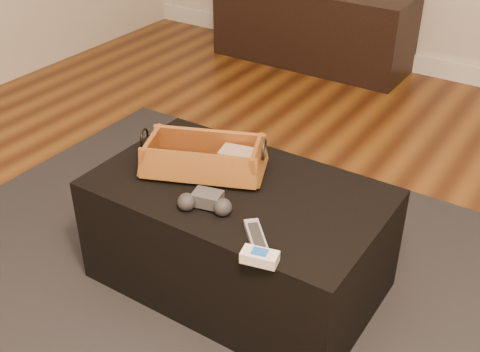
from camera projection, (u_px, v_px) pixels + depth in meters
The scene contains 10 objects.
baseboard at pixel (469, 74), 3.85m from camera, with size 5.00×0.04×0.12m, color white.
media_cabinet at pixel (312, 25), 4.06m from camera, with size 1.33×0.45×0.52m, color black.
area_rug at pixel (231, 288), 2.24m from camera, with size 2.60×2.00×0.01m, color black.
ottoman at pixel (238, 236), 2.16m from camera, with size 1.00×0.60×0.42m, color black.
tv_remote at pixel (197, 167), 2.11m from camera, with size 0.23×0.05×0.02m, color black.
cloth_bundle at pixel (237, 158), 2.12m from camera, with size 0.12×0.08×0.06m, color tan.
wicker_basket at pixel (204, 159), 2.11m from camera, with size 0.48×0.37×0.15m.
game_controller at pixel (206, 202), 1.92m from camera, with size 0.19×0.13×0.06m.
silver_remote at pixel (257, 240), 1.78m from camera, with size 0.17×0.17×0.02m.
cream_gadget at pixel (260, 257), 1.71m from camera, with size 0.11×0.08×0.04m.
Camera 1 is at (0.75, -1.09, 1.55)m, focal length 45.00 mm.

